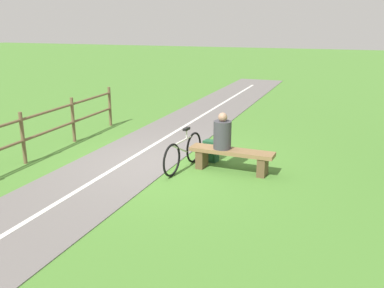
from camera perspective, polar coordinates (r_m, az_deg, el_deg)
name	(u,v)px	position (r m, az deg, el deg)	size (l,w,h in m)	color
ground_plane	(163,163)	(9.34, -3.85, -2.56)	(80.00, 80.00, 0.00)	#477A2D
bench	(232,156)	(8.78, 5.30, -1.63)	(1.77, 0.52, 0.46)	brown
person_seated	(222,134)	(8.71, 4.08, 1.40)	(0.39, 0.39, 0.75)	#38383D
bicycle	(183,152)	(8.87, -1.17, -1.14)	(0.27, 1.65, 0.85)	black
backpack	(211,151)	(9.40, 2.51, -0.95)	(0.35, 0.30, 0.47)	#1E4C2D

